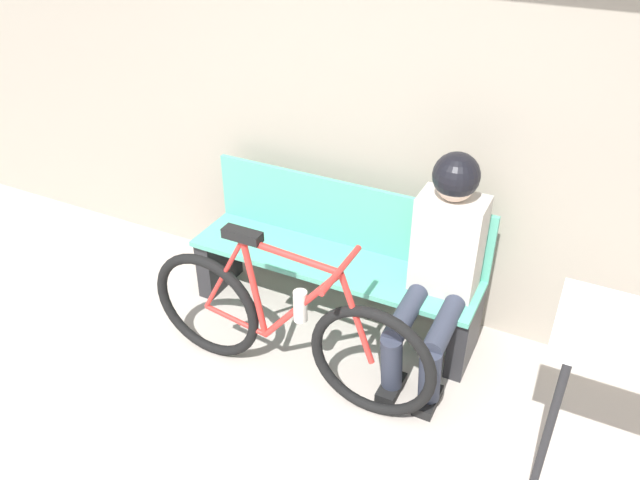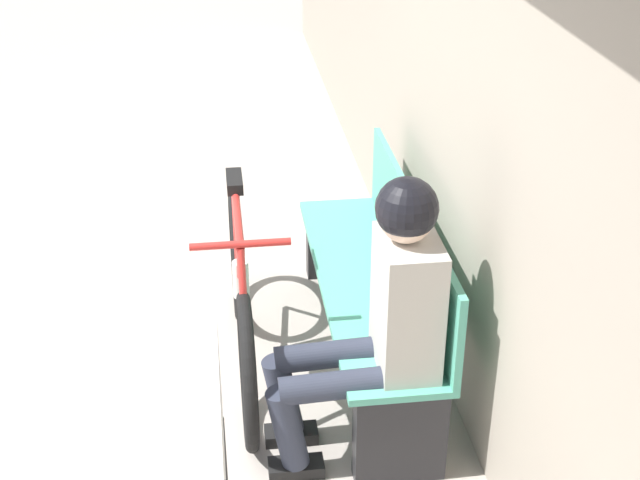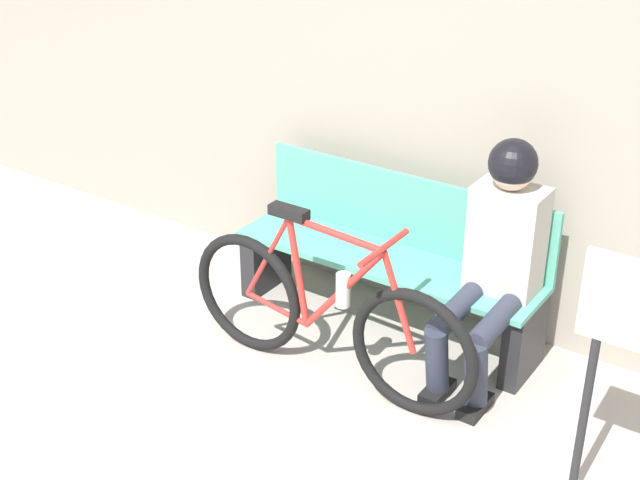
% 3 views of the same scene
% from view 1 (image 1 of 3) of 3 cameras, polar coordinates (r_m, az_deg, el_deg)
% --- Properties ---
extents(storefront_wall, '(12.00, 0.56, 3.20)m').
position_cam_1_polar(storefront_wall, '(3.30, 8.01, 18.74)').
color(storefront_wall, '#9E9384').
rests_on(storefront_wall, ground_plane).
extents(park_bench_near, '(1.70, 0.42, 0.83)m').
position_cam_1_polar(park_bench_near, '(3.62, 1.51, -1.91)').
color(park_bench_near, '#51A88E').
rests_on(park_bench_near, ground_plane).
extents(bicycle, '(1.61, 0.40, 0.88)m').
position_cam_1_polar(bicycle, '(3.20, -3.28, -8.05)').
color(bicycle, black).
rests_on(bicycle, ground_plane).
extents(person_seated, '(0.34, 0.66, 1.21)m').
position_cam_1_polar(person_seated, '(3.18, 11.10, -1.43)').
color(person_seated, '#2D3342').
rests_on(person_seated, ground_plane).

